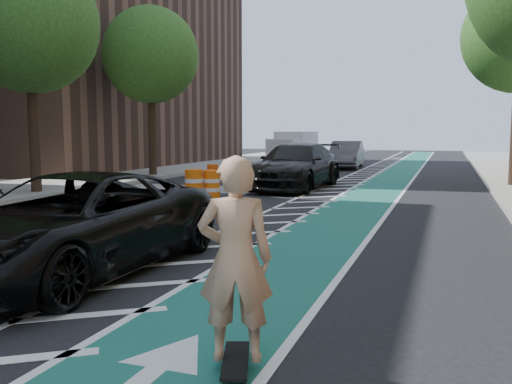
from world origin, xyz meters
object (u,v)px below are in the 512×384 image
at_px(skateboarder, 235,259).
at_px(suv_far, 295,166).
at_px(suv_near, 73,223).
at_px(barrel_a, 194,186).

height_order(skateboarder, suv_far, skateboarder).
bearing_deg(suv_near, barrel_a, 105.73).
bearing_deg(barrel_a, suv_far, 66.08).
height_order(suv_near, barrel_a, suv_near).
bearing_deg(suv_far, suv_near, -86.19).
bearing_deg(suv_near, skateboarder, -31.64).
bearing_deg(suv_far, barrel_a, -110.57).
distance_m(suv_near, suv_far, 13.49).
bearing_deg(skateboarder, suv_near, -52.04).
xyz_separation_m(skateboarder, suv_far, (-3.81, 15.92, -0.18)).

